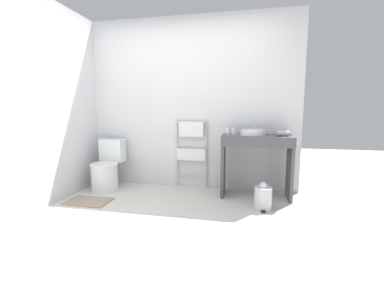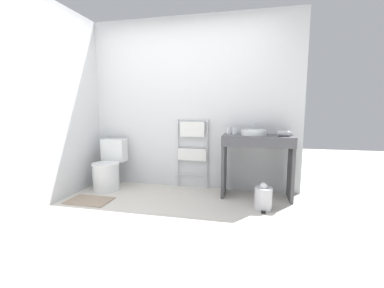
{
  "view_description": "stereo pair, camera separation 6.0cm",
  "coord_description": "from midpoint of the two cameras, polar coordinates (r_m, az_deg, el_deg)",
  "views": [
    {
      "loc": [
        0.84,
        -2.25,
        1.19
      ],
      "look_at": [
        0.23,
        0.71,
        0.78
      ],
      "focal_mm": 24.0,
      "sensor_mm": 36.0,
      "label": 1
    },
    {
      "loc": [
        0.9,
        -2.24,
        1.19
      ],
      "look_at": [
        0.23,
        0.71,
        0.78
      ],
      "focal_mm": 24.0,
      "sensor_mm": 36.0,
      "label": 2
    }
  ],
  "objects": [
    {
      "name": "ground_plane",
      "position": [
        2.69,
        -9.06,
        -18.63
      ],
      "size": [
        12.0,
        12.0,
        0.0
      ],
      "primitive_type": "plane",
      "color": "beige"
    },
    {
      "name": "wall_back",
      "position": [
        3.92,
        -1.25,
        8.83
      ],
      "size": [
        3.25,
        0.12,
        2.53
      ],
      "primitive_type": "cube",
      "color": "silver",
      "rests_on": "ground_plane"
    },
    {
      "name": "wall_side",
      "position": [
        3.87,
        -27.71,
        7.97
      ],
      "size": [
        0.12,
        2.24,
        2.53
      ],
      "primitive_type": "cube",
      "color": "silver",
      "rests_on": "ground_plane"
    },
    {
      "name": "toilet",
      "position": [
        4.07,
        -18.76,
        -5.23
      ],
      "size": [
        0.39,
        0.55,
        0.74
      ],
      "color": "white",
      "rests_on": "ground_plane"
    },
    {
      "name": "towel_radiator",
      "position": [
        3.83,
        -0.63,
        -0.0
      ],
      "size": [
        0.48,
        0.06,
        1.04
      ],
      "color": "silver",
      "rests_on": "ground_plane"
    },
    {
      "name": "vanity_counter",
      "position": [
        3.55,
        13.6,
        -2.52
      ],
      "size": [
        0.92,
        0.46,
        0.85
      ],
      "color": "#4C4C51",
      "rests_on": "ground_plane"
    },
    {
      "name": "sink_basin",
      "position": [
        3.53,
        12.97,
        2.6
      ],
      "size": [
        0.33,
        0.33,
        0.07
      ],
      "color": "white",
      "rests_on": "vanity_counter"
    },
    {
      "name": "faucet",
      "position": [
        3.7,
        12.94,
        3.52
      ],
      "size": [
        0.02,
        0.1,
        0.13
      ],
      "color": "silver",
      "rests_on": "vanity_counter"
    },
    {
      "name": "cup_near_wall",
      "position": [
        3.64,
        7.58,
        2.98
      ],
      "size": [
        0.07,
        0.07,
        0.09
      ],
      "color": "white",
      "rests_on": "vanity_counter"
    },
    {
      "name": "cup_near_edge",
      "position": [
        3.61,
        8.84,
        2.9
      ],
      "size": [
        0.07,
        0.07,
        0.09
      ],
      "color": "white",
      "rests_on": "vanity_counter"
    },
    {
      "name": "hair_dryer",
      "position": [
        3.5,
        19.16,
        2.27
      ],
      "size": [
        0.19,
        0.16,
        0.07
      ],
      "color": "#B7B7BC",
      "rests_on": "vanity_counter"
    },
    {
      "name": "trash_bin",
      "position": [
        3.24,
        14.99,
        -11.39
      ],
      "size": [
        0.21,
        0.24,
        0.33
      ],
      "color": "silver",
      "rests_on": "ground_plane"
    },
    {
      "name": "bath_mat",
      "position": [
        3.67,
        -22.48,
        -11.67
      ],
      "size": [
        0.56,
        0.36,
        0.01
      ],
      "primitive_type": "cube",
      "color": "gray",
      "rests_on": "ground_plane"
    }
  ]
}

